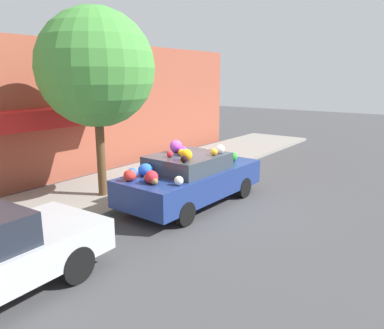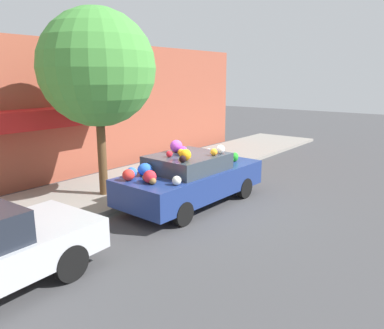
# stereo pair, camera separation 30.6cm
# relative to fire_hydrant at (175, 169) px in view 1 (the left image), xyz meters

# --- Properties ---
(ground_plane) EXTENTS (60.00, 60.00, 0.00)m
(ground_plane) POSITION_rel_fire_hydrant_xyz_m (-1.30, -1.63, -0.47)
(ground_plane) COLOR #424244
(sidewalk_curb) EXTENTS (24.00, 3.20, 0.13)m
(sidewalk_curb) POSITION_rel_fire_hydrant_xyz_m (-1.30, 1.07, -0.41)
(sidewalk_curb) COLOR gray
(sidewalk_curb) RESTS_ON ground
(building_facade) EXTENTS (18.00, 1.20, 4.56)m
(building_facade) POSITION_rel_fire_hydrant_xyz_m (-1.40, 3.28, 1.80)
(building_facade) COLOR #9E4C38
(building_facade) RESTS_ON ground
(street_tree) EXTENTS (3.10, 3.10, 5.03)m
(street_tree) POSITION_rel_fire_hydrant_xyz_m (-2.48, 0.62, 3.12)
(street_tree) COLOR brown
(street_tree) RESTS_ON sidewalk_curb
(fire_hydrant) EXTENTS (0.20, 0.20, 0.70)m
(fire_hydrant) POSITION_rel_fire_hydrant_xyz_m (0.00, 0.00, 0.00)
(fire_hydrant) COLOR red
(fire_hydrant) RESTS_ON sidewalk_curb
(art_car) EXTENTS (4.35, 1.95, 1.73)m
(art_car) POSITION_rel_fire_hydrant_xyz_m (-1.35, -1.63, 0.27)
(art_car) COLOR navy
(art_car) RESTS_ON ground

